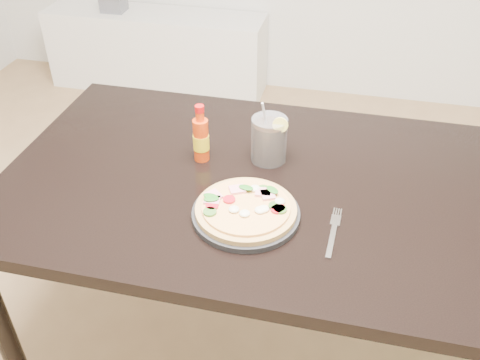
% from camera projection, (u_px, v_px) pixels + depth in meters
% --- Properties ---
extents(dining_table, '(1.40, 0.90, 0.75)m').
position_uv_depth(dining_table, '(249.00, 201.00, 1.56)').
color(dining_table, black).
rests_on(dining_table, ground).
extents(plate, '(0.28, 0.28, 0.02)m').
position_uv_depth(plate, '(246.00, 214.00, 1.37)').
color(plate, black).
rests_on(plate, dining_table).
extents(pizza, '(0.26, 0.26, 0.03)m').
position_uv_depth(pizza, '(246.00, 208.00, 1.36)').
color(pizza, '#D2B45E').
rests_on(pizza, plate).
extents(hot_sauce_bottle, '(0.05, 0.05, 0.18)m').
position_uv_depth(hot_sauce_bottle, '(201.00, 139.00, 1.54)').
color(hot_sauce_bottle, red).
rests_on(hot_sauce_bottle, dining_table).
extents(cola_cup, '(0.11, 0.10, 0.19)m').
position_uv_depth(cola_cup, '(269.00, 141.00, 1.55)').
color(cola_cup, black).
rests_on(cola_cup, dining_table).
extents(fork, '(0.03, 0.19, 0.00)m').
position_uv_depth(fork, '(334.00, 231.00, 1.32)').
color(fork, silver).
rests_on(fork, dining_table).
extents(media_console, '(1.40, 0.34, 0.50)m').
position_uv_depth(media_console, '(157.00, 51.00, 3.48)').
color(media_console, white).
rests_on(media_console, ground).
extents(cd_stack, '(0.14, 0.12, 0.10)m').
position_uv_depth(cd_stack, '(114.00, 3.00, 3.33)').
color(cd_stack, slate).
rests_on(cd_stack, media_console).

